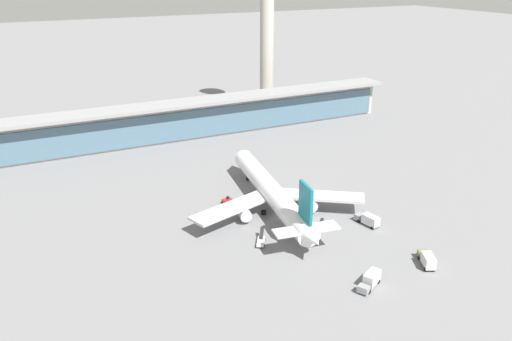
{
  "coord_description": "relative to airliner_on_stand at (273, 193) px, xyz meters",
  "views": [
    {
      "loc": [
        -63.88,
        -111.08,
        64.66
      ],
      "look_at": [
        0.0,
        16.22,
        8.02
      ],
      "focal_mm": 36.35,
      "sensor_mm": 36.0,
      "label": 1
    }
  ],
  "objects": [
    {
      "name": "service_truck_mid_apron_grey",
      "position": [
        18.62,
        -19.24,
        -3.8
      ],
      "size": [
        3.53,
        7.59,
        3.1
      ],
      "color": "gray",
      "rests_on": "ground"
    },
    {
      "name": "service_truck_near_nose_white",
      "position": [
        -11.44,
        -15.22,
        -4.69
      ],
      "size": [
        4.74,
        6.49,
        2.7
      ],
      "color": "silver",
      "rests_on": "ground"
    },
    {
      "name": "terminal_building",
      "position": [
        0.58,
        74.2,
        2.37
      ],
      "size": [
        183.6,
        12.8,
        15.2
      ],
      "color": "#B2ADA3",
      "rests_on": "ground"
    },
    {
      "name": "control_tower",
      "position": [
        51.94,
        102.53,
        32.47
      ],
      "size": [
        12.0,
        12.0,
        69.56
      ],
      "color": "#B2ADA3",
      "rests_on": "ground"
    },
    {
      "name": "service_truck_at_far_stand_red",
      "position": [
        -9.49,
        10.23,
        -4.62
      ],
      "size": [
        2.94,
        1.85,
        2.05
      ],
      "color": "#B21E1E",
      "rests_on": "ground"
    },
    {
      "name": "ground_plane",
      "position": [
        0.58,
        -4.75,
        -5.49
      ],
      "size": [
        1200.0,
        1200.0,
        0.0
      ],
      "primitive_type": "plane",
      "color": "slate"
    },
    {
      "name": "service_truck_by_tail_white",
      "position": [
        3.89,
        -17.25,
        -4.69
      ],
      "size": [
        6.14,
        5.32,
        2.7
      ],
      "color": "silver",
      "rests_on": "ground"
    },
    {
      "name": "service_truck_under_wing_grey",
      "position": [
        1.15,
        -42.24,
        -3.8
      ],
      "size": [
        7.54,
        5.39,
        3.1
      ],
      "color": "gray",
      "rests_on": "ground"
    },
    {
      "name": "airliner_on_stand",
      "position": [
        0.0,
        0.0,
        0.0
      ],
      "size": [
        49.79,
        65.39,
        17.45
      ],
      "color": "white",
      "rests_on": "ground"
    },
    {
      "name": "service_truck_on_taxiway_olive",
      "position": [
        18.19,
        -41.36,
        -3.8
      ],
      "size": [
        5.33,
        7.56,
        3.1
      ],
      "color": "olive",
      "rests_on": "ground"
    }
  ]
}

